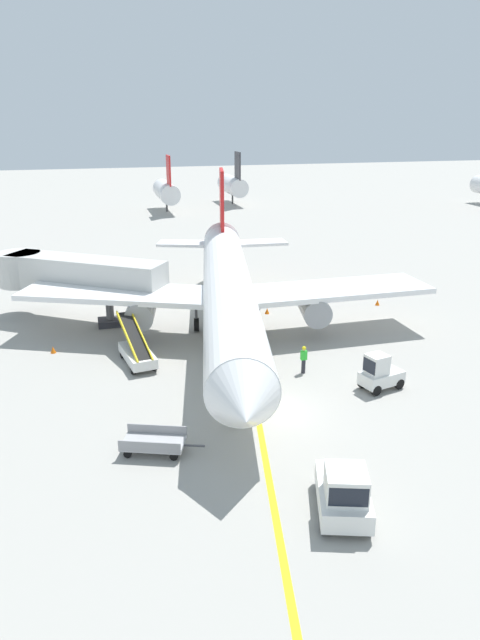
{
  "coord_description": "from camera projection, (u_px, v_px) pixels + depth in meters",
  "views": [
    {
      "loc": [
        -8.59,
        -25.81,
        14.51
      ],
      "look_at": [
        0.08,
        7.33,
        2.5
      ],
      "focal_mm": 33.03,
      "sensor_mm": 36.0,
      "label": 1
    }
  ],
  "objects": [
    {
      "name": "ground_plane",
      "position": [
        274.0,
        411.0,
        30.42
      ],
      "size": [
        300.0,
        300.0,
        0.0
      ],
      "primitive_type": "plane",
      "color": "#9E9B93"
    },
    {
      "name": "taxi_line_yellow",
      "position": [
        250.0,
        372.0,
        35.0
      ],
      "size": [
        16.05,
        78.49,
        0.01
      ],
      "primitive_type": "cube",
      "rotation": [
        0.0,
        0.0,
        -0.2
      ],
      "color": "yellow",
      "rests_on": "ground"
    },
    {
      "name": "airliner",
      "position": [
        228.0,
        290.0,
        39.25
      ],
      "size": [
        28.05,
        35.14,
        10.1
      ],
      "color": "white",
      "rests_on": "ground"
    },
    {
      "name": "jet_bridge",
      "position": [
        70.0,
        274.0,
        42.56
      ],
      "size": [
        12.01,
        9.24,
        4.85
      ],
      "color": "beige",
      "rests_on": "ground"
    },
    {
      "name": "pushback_tug",
      "position": [
        344.0,
        492.0,
        22.24
      ],
      "size": [
        2.91,
        4.01,
        2.2
      ],
      "color": "silver",
      "rests_on": "ground"
    },
    {
      "name": "baggage_tug_near_wing",
      "position": [
        380.0,
        374.0,
        32.58
      ],
      "size": [
        2.65,
        1.87,
        2.1
      ],
      "color": "silver",
      "rests_on": "ground"
    },
    {
      "name": "belt_loader_forward_hold",
      "position": [
        137.0,
        352.0,
        35.99
      ],
      "size": [
        2.11,
        5.15,
        2.59
      ],
      "color": "silver",
      "rests_on": "ground"
    },
    {
      "name": "baggage_cart_loaded",
      "position": [
        154.0,
        443.0,
        26.6
      ],
      "size": [
        3.8,
        2.44,
        0.94
      ],
      "color": "#A5A5A8",
      "rests_on": "ground"
    },
    {
      "name": "ground_crew_marshaller",
      "position": [
        240.0,
        388.0,
        30.84
      ],
      "size": [
        0.36,
        0.24,
        1.7
      ],
      "color": "#26262D",
      "rests_on": "ground"
    },
    {
      "name": "ground_crew_wing_walker",
      "position": [
        304.0,
        359.0,
        34.6
      ],
      "size": [
        0.36,
        0.24,
        1.7
      ],
      "color": "#26262D",
      "rests_on": "ground"
    },
    {
      "name": "safety_cone_nose_left",
      "position": [
        53.0,
        350.0,
        37.75
      ],
      "size": [
        0.36,
        0.36,
        0.44
      ],
      "primitive_type": "cone",
      "color": "orange",
      "rests_on": "ground"
    },
    {
      "name": "safety_cone_nose_right",
      "position": [
        377.0,
        303.0,
        47.2
      ],
      "size": [
        0.36,
        0.36,
        0.44
      ],
      "primitive_type": "cone",
      "color": "orange",
      "rests_on": "ground"
    },
    {
      "name": "safety_cone_wingtip_left",
      "position": [
        267.0,
        311.0,
        45.18
      ],
      "size": [
        0.36,
        0.36,
        0.44
      ],
      "primitive_type": "cone",
      "color": "orange",
      "rests_on": "ground"
    },
    {
      "name": "distant_aircraft_far_left",
      "position": [
        166.0,
        191.0,
        91.44
      ],
      "size": [
        3.0,
        10.1,
        8.8
      ],
      "color": "silver",
      "rests_on": "ground"
    },
    {
      "name": "distant_aircraft_mid_left",
      "position": [
        233.0,
        185.0,
        99.48
      ],
      "size": [
        3.0,
        10.1,
        8.8
      ],
      "color": "silver",
      "rests_on": "ground"
    }
  ]
}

